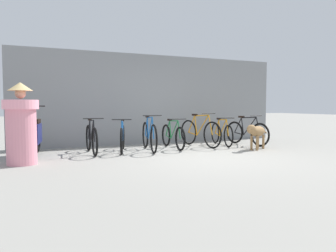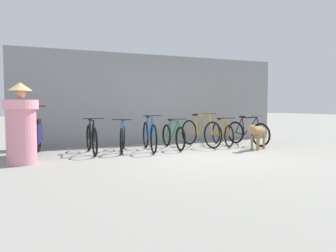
% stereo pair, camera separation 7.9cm
% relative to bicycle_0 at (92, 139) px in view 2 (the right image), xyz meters
% --- Properties ---
extents(ground_plane, '(60.00, 60.00, 0.00)m').
position_rel_bicycle_0_xyz_m(ground_plane, '(2.19, -1.54, -0.35)').
color(ground_plane, gray).
extents(shop_wall_back, '(8.18, 0.20, 2.62)m').
position_rel_bicycle_0_xyz_m(shop_wall_back, '(2.19, 1.40, 0.96)').
color(shop_wall_back, gray).
rests_on(shop_wall_back, ground).
extents(bicycle_0, '(0.46, 1.63, 0.85)m').
position_rel_bicycle_0_xyz_m(bicycle_0, '(0.00, 0.00, 0.00)').
color(bicycle_0, black).
rests_on(bicycle_0, ground).
extents(bicycle_1, '(0.61, 1.56, 0.82)m').
position_rel_bicycle_0_xyz_m(bicycle_1, '(0.76, 0.03, -0.02)').
color(bicycle_1, black).
rests_on(bicycle_1, ground).
extents(bicycle_2, '(0.46, 1.77, 0.91)m').
position_rel_bicycle_0_xyz_m(bicycle_2, '(1.42, -0.09, 0.02)').
color(bicycle_2, black).
rests_on(bicycle_2, ground).
extents(bicycle_3, '(0.46, 1.63, 0.80)m').
position_rel_bicycle_0_xyz_m(bicycle_3, '(2.14, 0.07, -0.02)').
color(bicycle_3, black).
rests_on(bicycle_3, ground).
extents(bicycle_4, '(0.46, 1.73, 0.93)m').
position_rel_bicycle_0_xyz_m(bicycle_4, '(3.00, 0.15, 0.03)').
color(bicycle_4, black).
rests_on(bicycle_4, ground).
extents(bicycle_5, '(0.46, 1.57, 0.80)m').
position_rel_bicycle_0_xyz_m(bicycle_5, '(3.71, 0.14, -0.02)').
color(bicycle_5, black).
rests_on(bicycle_5, ground).
extents(bicycle_6, '(0.46, 1.60, 0.86)m').
position_rel_bicycle_0_xyz_m(bicycle_6, '(4.41, -0.09, -0.00)').
color(bicycle_6, black).
rests_on(bicycle_6, ground).
extents(motorcycle, '(0.58, 1.89, 1.14)m').
position_rel_bicycle_0_xyz_m(motorcycle, '(-1.26, 0.10, 0.11)').
color(motorcycle, black).
rests_on(motorcycle, ground).
extents(stray_dog, '(1.05, 0.65, 0.66)m').
position_rel_bicycle_0_xyz_m(stray_dog, '(4.00, -1.03, 0.11)').
color(stray_dog, '#997247').
rests_on(stray_dog, ground).
extents(person_in_robes, '(0.90, 0.90, 1.58)m').
position_rel_bicycle_0_xyz_m(person_in_robes, '(-1.50, -0.87, 0.43)').
color(person_in_robes, pink).
rests_on(person_in_robes, ground).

